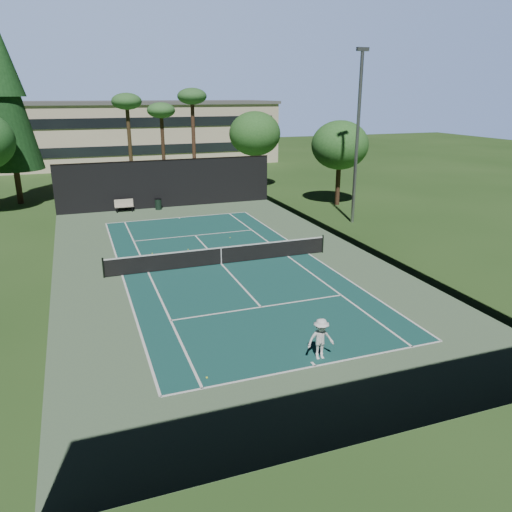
{
  "coord_description": "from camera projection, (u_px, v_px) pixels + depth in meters",
  "views": [
    {
      "loc": [
        -7.32,
        -25.81,
        9.21
      ],
      "look_at": [
        1.0,
        -3.0,
        1.3
      ],
      "focal_mm": 35.0,
      "sensor_mm": 36.0,
      "label": 1
    }
  ],
  "objects": [
    {
      "name": "pine_tree",
      "position": [
        4.0,
        89.0,
        41.07
      ],
      "size": [
        4.8,
        4.8,
        15.0
      ],
      "color": "#462D1E",
      "rests_on": "ground"
    },
    {
      "name": "trash_bin",
      "position": [
        158.0,
        204.0,
        41.51
      ],
      "size": [
        0.56,
        0.56,
        0.95
      ],
      "color": "black",
      "rests_on": "ground"
    },
    {
      "name": "light_pole",
      "position": [
        357.0,
        134.0,
        35.56
      ],
      "size": [
        0.9,
        0.25,
        12.22
      ],
      "color": "gray",
      "rests_on": "ground"
    },
    {
      "name": "palm_a",
      "position": [
        127.0,
        105.0,
        46.54
      ],
      "size": [
        2.8,
        2.8,
        9.32
      ],
      "color": "#48351E",
      "rests_on": "ground"
    },
    {
      "name": "court_surface",
      "position": [
        221.0,
        264.0,
        28.28
      ],
      "size": [
        10.97,
        23.77,
        0.01
      ],
      "primitive_type": "cube",
      "color": "#174B46",
      "rests_on": "ground"
    },
    {
      "name": "fence",
      "position": [
        220.0,
        230.0,
        27.72
      ],
      "size": [
        18.04,
        32.05,
        4.03
      ],
      "color": "black",
      "rests_on": "ground"
    },
    {
      "name": "apron_slab",
      "position": [
        221.0,
        264.0,
        28.29
      ],
      "size": [
        18.0,
        32.0,
        0.01
      ],
      "primitive_type": "cube",
      "color": "#52714F",
      "rests_on": "ground"
    },
    {
      "name": "ground",
      "position": [
        221.0,
        264.0,
        28.29
      ],
      "size": [
        160.0,
        160.0,
        0.0
      ],
      "primitive_type": "plane",
      "color": "#284B1C",
      "rests_on": "ground"
    },
    {
      "name": "tennis_net",
      "position": [
        221.0,
        255.0,
        28.12
      ],
      "size": [
        12.9,
        0.1,
        1.1
      ],
      "color": "black",
      "rests_on": "ground"
    },
    {
      "name": "campus_building",
      "position": [
        126.0,
        132.0,
        68.06
      ],
      "size": [
        40.5,
        12.5,
        8.3
      ],
      "color": "beige",
      "rests_on": "ground"
    },
    {
      "name": "palm_c",
      "position": [
        192.0,
        101.0,
        47.47
      ],
      "size": [
        2.8,
        2.8,
        9.77
      ],
      "color": "#4F3222",
      "rests_on": "ground"
    },
    {
      "name": "decid_tree_b",
      "position": [
        340.0,
        145.0,
        42.0
      ],
      "size": [
        4.8,
        4.8,
        7.14
      ],
      "color": "#482F1F",
      "rests_on": "ground"
    },
    {
      "name": "tennis_ball_c",
      "position": [
        230.0,
        238.0,
        33.4
      ],
      "size": [
        0.06,
        0.06,
        0.06
      ],
      "primitive_type": "sphere",
      "color": "#CAE534",
      "rests_on": "ground"
    },
    {
      "name": "tennis_ball_b",
      "position": [
        188.0,
        249.0,
        30.89
      ],
      "size": [
        0.06,
        0.06,
        0.06
      ],
      "primitive_type": "sphere",
      "color": "yellow",
      "rests_on": "ground"
    },
    {
      "name": "tennis_ball_a",
      "position": [
        207.0,
        378.0,
        16.92
      ],
      "size": [
        0.08,
        0.08,
        0.08
      ],
      "primitive_type": "sphere",
      "color": "#D9EE36",
      "rests_on": "ground"
    },
    {
      "name": "court_lines",
      "position": [
        221.0,
        264.0,
        28.28
      ],
      "size": [
        11.07,
        23.87,
        0.01
      ],
      "color": "white",
      "rests_on": "ground"
    },
    {
      "name": "player",
      "position": [
        321.0,
        339.0,
        17.99
      ],
      "size": [
        1.05,
        0.64,
        1.57
      ],
      "primitive_type": "imported",
      "rotation": [
        0.0,
        0.0,
        -0.06
      ],
      "color": "white",
      "rests_on": "ground"
    },
    {
      "name": "palm_b",
      "position": [
        161.0,
        113.0,
        49.72
      ],
      "size": [
        2.8,
        2.8,
        8.42
      ],
      "color": "#422B1C",
      "rests_on": "ground"
    },
    {
      "name": "tennis_ball_d",
      "position": [
        152.0,
        253.0,
        30.07
      ],
      "size": [
        0.07,
        0.07,
        0.07
      ],
      "primitive_type": "sphere",
      "color": "gold",
      "rests_on": "ground"
    },
    {
      "name": "park_bench",
      "position": [
        124.0,
        205.0,
        40.71
      ],
      "size": [
        1.5,
        0.45,
        1.02
      ],
      "color": "#BAAE9A",
      "rests_on": "ground"
    },
    {
      "name": "decid_tree_a",
      "position": [
        255.0,
        134.0,
        49.52
      ],
      "size": [
        5.12,
        5.12,
        7.62
      ],
      "color": "#49361F",
      "rests_on": "ground"
    }
  ]
}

